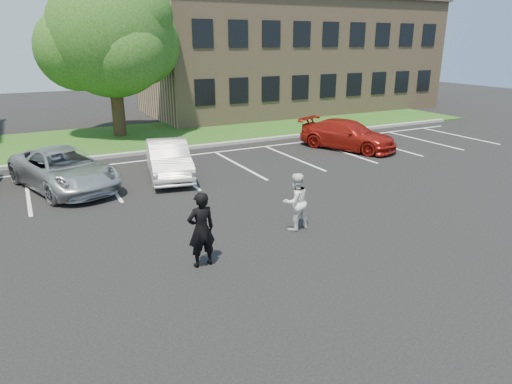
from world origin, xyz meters
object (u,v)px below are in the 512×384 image
Objects in this scene: car_white_sedan at (169,159)px; car_silver_minivan at (64,169)px; man_black_suit at (201,230)px; man_white_shirt at (296,202)px; tree at (113,38)px; car_red_compact at (348,135)px; office_building at (291,55)px.

car_silver_minivan is at bearing -173.53° from car_white_sedan.
man_black_suit is 1.12× the size of man_white_shirt.
man_black_suit is at bearing -91.97° from car_silver_minivan.
tree is 4.69× the size of man_black_suit.
man_white_shirt is 10.89m from car_red_compact.
car_silver_minivan is at bearing -76.96° from man_black_suit.
car_silver_minivan reaches higher than car_white_sedan.
tree is at bearing 113.14° from car_red_compact.
tree is 16.76m from man_white_shirt.
man_black_suit reaches higher than car_red_compact.
tree is (-14.41, -5.13, 1.19)m from office_building.
car_red_compact is at bearing -42.12° from tree.
man_white_shirt reaches higher than car_white_sedan.
office_building reaches higher than man_black_suit.
tree reaches higher than car_red_compact.
man_white_shirt is at bearing -70.44° from car_silver_minivan.
man_black_suit reaches higher than car_silver_minivan.
office_building reaches higher than car_red_compact.
man_black_suit is (-1.62, -16.94, -4.41)m from tree.
car_silver_minivan is at bearing -142.54° from office_building.
office_building is 2.55× the size of tree.
man_white_shirt is at bearing -121.18° from office_building.
man_white_shirt is at bearing -65.90° from car_white_sedan.
tree is at bearing -98.16° from man_black_suit.
car_silver_minivan is (-2.27, 8.05, -0.21)m from man_black_suit.
man_white_shirt is at bearing -167.49° from man_black_suit.
man_white_shirt is 0.32× the size of car_silver_minivan.
man_white_shirt reaches higher than car_silver_minivan.
car_silver_minivan is 1.07× the size of car_red_compact.
office_building is 20.63m from car_white_sedan.
car_silver_minivan is 13.31m from car_red_compact.
office_building is 13.33× the size of man_white_shirt.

